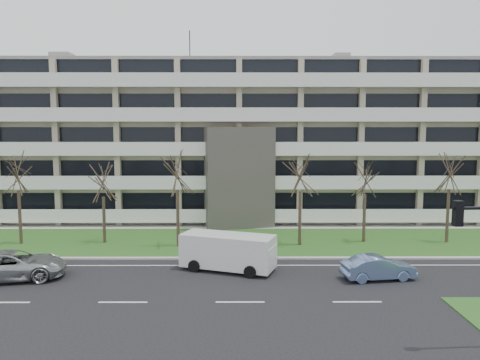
{
  "coord_description": "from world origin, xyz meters",
  "views": [
    {
      "loc": [
        -0.1,
        -23.09,
        8.79
      ],
      "look_at": [
        0.04,
        10.0,
        5.21
      ],
      "focal_mm": 35.0,
      "sensor_mm": 36.0,
      "label": 1
    }
  ],
  "objects": [
    {
      "name": "sidewalk",
      "position": [
        0.0,
        18.5,
        0.04
      ],
      "size": [
        90.0,
        2.0,
        0.08
      ],
      "primitive_type": "cube",
      "color": "#B2B2AD",
      "rests_on": "ground"
    },
    {
      "name": "tree_4",
      "position": [
        4.57,
        11.74,
        5.78
      ],
      "size": [
        3.72,
        3.72,
        7.44
      ],
      "color": "#382B21",
      "rests_on": "ground"
    },
    {
      "name": "apartment_building",
      "position": [
        -0.01,
        25.32,
        7.61
      ],
      "size": [
        60.5,
        15.1,
        18.75
      ],
      "color": "beige",
      "rests_on": "ground"
    },
    {
      "name": "white_van",
      "position": [
        -0.67,
        5.52,
        1.35
      ],
      "size": [
        6.18,
        3.97,
        2.25
      ],
      "rotation": [
        0.0,
        0.0,
        -0.34
      ],
      "color": "silver",
      "rests_on": "ground"
    },
    {
      "name": "tree_1",
      "position": [
        -16.81,
        12.22,
        5.79
      ],
      "size": [
        3.73,
        3.73,
        7.45
      ],
      "color": "#382B21",
      "rests_on": "ground"
    },
    {
      "name": "grass_verge",
      "position": [
        0.0,
        13.0,
        0.03
      ],
      "size": [
        90.0,
        10.0,
        0.06
      ],
      "primitive_type": "cube",
      "color": "#26501A",
      "rests_on": "ground"
    },
    {
      "name": "tree_2",
      "position": [
        -10.48,
        12.55,
        5.03
      ],
      "size": [
        3.24,
        3.24,
        6.48
      ],
      "color": "#382B21",
      "rests_on": "ground"
    },
    {
      "name": "tree_6",
      "position": [
        16.16,
        12.55,
        5.85
      ],
      "size": [
        3.76,
        3.76,
        7.52
      ],
      "color": "#382B21",
      "rests_on": "ground"
    },
    {
      "name": "curb",
      "position": [
        0.0,
        8.0,
        0.06
      ],
      "size": [
        90.0,
        0.35,
        0.12
      ],
      "primitive_type": "cube",
      "color": "#B2B2AD",
      "rests_on": "ground"
    },
    {
      "name": "tree_3",
      "position": [
        -4.61,
        11.33,
        6.01
      ],
      "size": [
        3.86,
        3.86,
        7.72
      ],
      "color": "#382B21",
      "rests_on": "ground"
    },
    {
      "name": "lane_edge_line",
      "position": [
        0.0,
        6.5,
        0.01
      ],
      "size": [
        90.0,
        0.12,
        0.01
      ],
      "primitive_type": "cube",
      "color": "white",
      "rests_on": "ground"
    },
    {
      "name": "tree_5",
      "position": [
        9.73,
        12.71,
        5.28
      ],
      "size": [
        3.4,
        3.4,
        6.8
      ],
      "color": "#382B21",
      "rests_on": "ground"
    },
    {
      "name": "ground",
      "position": [
        0.0,
        0.0,
        0.0
      ],
      "size": [
        160.0,
        160.0,
        0.0
      ],
      "primitive_type": "plane",
      "color": "black",
      "rests_on": "ground"
    },
    {
      "name": "silver_pickup",
      "position": [
        -13.4,
        3.75,
        0.84
      ],
      "size": [
        6.55,
        4.09,
        1.69
      ],
      "primitive_type": "imported",
      "rotation": [
        0.0,
        0.0,
        1.8
      ],
      "color": "#A2A5A9",
      "rests_on": "ground"
    },
    {
      "name": "blue_sedan",
      "position": [
        8.15,
        3.64,
        0.71
      ],
      "size": [
        4.47,
        2.13,
        1.41
      ],
      "primitive_type": "imported",
      "rotation": [
        0.0,
        0.0,
        1.72
      ],
      "color": "#6C88BC",
      "rests_on": "ground"
    }
  ]
}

